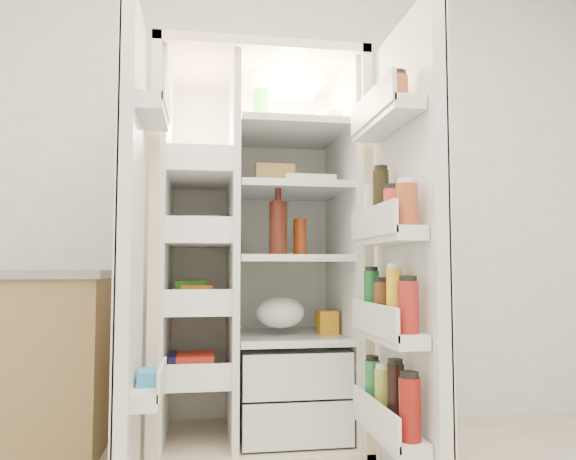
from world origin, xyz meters
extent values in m
cube|color=white|center=(0.00, 2.00, 1.35)|extent=(4.00, 0.02, 2.70)
cube|color=beige|center=(-0.03, 1.93, 0.90)|extent=(0.92, 0.04, 1.80)
cube|color=beige|center=(-0.47, 1.60, 0.90)|extent=(0.04, 0.70, 1.80)
cube|color=beige|center=(0.41, 1.60, 0.90)|extent=(0.04, 0.70, 1.80)
cube|color=beige|center=(-0.03, 1.60, 1.78)|extent=(0.92, 0.70, 0.04)
cube|color=beige|center=(-0.03, 1.60, 0.04)|extent=(0.92, 0.70, 0.08)
cube|color=white|center=(-0.03, 1.90, 0.92)|extent=(0.84, 0.02, 1.68)
cube|color=white|center=(-0.44, 1.60, 0.92)|extent=(0.02, 0.62, 1.68)
cube|color=white|center=(0.38, 1.60, 0.92)|extent=(0.02, 0.62, 1.68)
cube|color=white|center=(-0.14, 1.60, 0.92)|extent=(0.03, 0.62, 1.68)
cube|color=silver|center=(0.13, 1.58, 0.18)|extent=(0.47, 0.52, 0.19)
cube|color=silver|center=(0.13, 1.58, 0.39)|extent=(0.47, 0.52, 0.19)
cube|color=#FFD18C|center=(0.13, 1.65, 1.72)|extent=(0.30, 0.30, 0.02)
cube|color=white|center=(-0.29, 1.60, 0.35)|extent=(0.28, 0.58, 0.02)
cube|color=white|center=(-0.29, 1.60, 0.65)|extent=(0.28, 0.58, 0.02)
cube|color=white|center=(-0.29, 1.60, 0.95)|extent=(0.28, 0.58, 0.02)
cube|color=white|center=(-0.29, 1.60, 1.25)|extent=(0.28, 0.58, 0.02)
cube|color=silver|center=(0.13, 1.60, 0.52)|extent=(0.49, 0.58, 0.01)
cube|color=silver|center=(0.13, 1.60, 0.88)|extent=(0.49, 0.58, 0.01)
cube|color=silver|center=(0.13, 1.60, 1.20)|extent=(0.49, 0.58, 0.02)
cube|color=silver|center=(0.13, 1.60, 1.48)|extent=(0.49, 0.58, 0.02)
cube|color=red|center=(-0.29, 1.60, 0.41)|extent=(0.16, 0.20, 0.10)
cube|color=green|center=(-0.29, 1.60, 0.72)|extent=(0.14, 0.18, 0.12)
cube|color=silver|center=(-0.29, 1.60, 0.99)|extent=(0.20, 0.22, 0.07)
cube|color=#C37A20|center=(-0.29, 1.60, 1.33)|extent=(0.15, 0.16, 0.14)
cube|color=navy|center=(-0.29, 1.60, 0.40)|extent=(0.18, 0.20, 0.09)
cube|color=orange|center=(-0.29, 1.60, 0.71)|extent=(0.14, 0.18, 0.10)
cube|color=white|center=(-0.29, 1.60, 1.02)|extent=(0.16, 0.16, 0.12)
sphere|color=orange|center=(0.00, 1.50, 0.12)|extent=(0.07, 0.07, 0.07)
sphere|color=orange|center=(0.09, 1.54, 0.12)|extent=(0.07, 0.07, 0.07)
sphere|color=orange|center=(0.19, 1.50, 0.12)|extent=(0.07, 0.07, 0.07)
sphere|color=orange|center=(0.05, 1.64, 0.12)|extent=(0.07, 0.07, 0.07)
ellipsoid|color=#4C7828|center=(0.13, 1.60, 0.40)|extent=(0.26, 0.24, 0.11)
cylinder|color=#40160D|center=(0.06, 1.45, 1.01)|extent=(0.08, 0.08, 0.25)
cylinder|color=maroon|center=(0.17, 1.54, 0.98)|extent=(0.06, 0.06, 0.18)
cube|color=green|center=(-0.01, 1.57, 1.58)|extent=(0.07, 0.07, 0.19)
cylinder|color=white|center=(0.31, 1.57, 1.54)|extent=(0.11, 0.11, 0.10)
cylinder|color=#AD7C28|center=(0.12, 1.66, 1.53)|extent=(0.06, 0.06, 0.08)
cube|color=white|center=(0.21, 1.52, 1.24)|extent=(0.24, 0.10, 0.06)
cube|color=olive|center=(0.05, 1.55, 1.26)|extent=(0.18, 0.10, 0.11)
ellipsoid|color=white|center=(0.09, 1.60, 0.60)|extent=(0.23, 0.21, 0.14)
cube|color=orange|center=(0.31, 1.61, 0.58)|extent=(0.09, 0.11, 0.11)
cube|color=white|center=(-0.53, 1.05, 0.90)|extent=(0.05, 0.40, 1.72)
cube|color=beige|center=(-0.55, 1.05, 0.90)|extent=(0.01, 0.40, 1.72)
cube|color=white|center=(-0.46, 1.05, 0.40)|extent=(0.09, 0.32, 0.06)
cube|color=white|center=(-0.46, 1.05, 1.40)|extent=(0.09, 0.32, 0.06)
cube|color=#338CCC|center=(-0.46, 1.05, 0.43)|extent=(0.07, 0.12, 0.10)
cube|color=white|center=(0.47, 0.96, 0.90)|extent=(0.05, 0.58, 1.72)
cube|color=beige|center=(0.50, 0.96, 0.90)|extent=(0.01, 0.58, 1.72)
cube|color=white|center=(0.39, 0.96, 0.26)|extent=(0.11, 0.50, 0.05)
cube|color=white|center=(0.39, 0.96, 0.60)|extent=(0.11, 0.50, 0.05)
cube|color=white|center=(0.39, 0.96, 0.95)|extent=(0.11, 0.50, 0.05)
cube|color=white|center=(0.39, 0.96, 1.38)|extent=(0.11, 0.50, 0.05)
cylinder|color=maroon|center=(0.39, 0.76, 0.39)|extent=(0.07, 0.07, 0.20)
cylinder|color=black|center=(0.39, 0.89, 0.40)|extent=(0.06, 0.06, 0.22)
cylinder|color=#9EAC39|center=(0.39, 1.02, 0.38)|extent=(0.06, 0.06, 0.18)
cylinder|color=#2B8143|center=(0.39, 1.15, 0.38)|extent=(0.06, 0.06, 0.19)
cylinder|color=maroon|center=(0.39, 0.76, 0.71)|extent=(0.07, 0.07, 0.17)
cylinder|color=yellow|center=(0.39, 0.89, 0.73)|extent=(0.06, 0.06, 0.21)
cylinder|color=#583116|center=(0.39, 1.02, 0.70)|extent=(0.07, 0.07, 0.16)
cylinder|color=#166129|center=(0.39, 1.15, 0.72)|extent=(0.06, 0.06, 0.20)
cylinder|color=#9B4422|center=(0.39, 0.76, 1.04)|extent=(0.07, 0.07, 0.14)
cylinder|color=red|center=(0.39, 0.89, 1.04)|extent=(0.07, 0.07, 0.14)
cylinder|color=black|center=(0.39, 1.02, 1.09)|extent=(0.06, 0.06, 0.23)
cylinder|color=beige|center=(0.39, 1.15, 1.06)|extent=(0.06, 0.06, 0.18)
cylinder|color=brown|center=(0.39, 0.84, 1.45)|extent=(0.08, 0.08, 0.10)
cylinder|color=olive|center=(0.39, 1.06, 1.45)|extent=(0.08, 0.08, 0.10)
camera|label=1|loc=(-0.27, -0.94, 0.84)|focal=34.00mm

